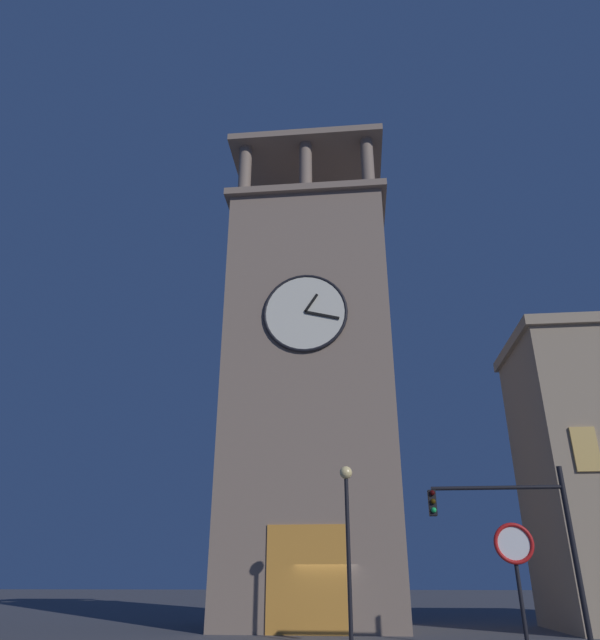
# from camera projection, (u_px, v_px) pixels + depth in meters

# --- Properties ---
(ground_plane) EXTENTS (200.00, 200.00, 0.00)m
(ground_plane) POSITION_uv_depth(u_px,v_px,m) (328.00, 634.00, 22.36)
(ground_plane) COLOR #4C4C51
(clocktower) EXTENTS (8.61, 7.76, 27.32)m
(clocktower) POSITION_uv_depth(u_px,v_px,m) (312.00, 389.00, 29.51)
(clocktower) COLOR gray
(clocktower) RESTS_ON ground_plane
(traffic_signal_near) EXTENTS (4.10, 0.41, 5.12)m
(traffic_signal_near) POSITION_uv_depth(u_px,v_px,m) (520.00, 527.00, 16.95)
(traffic_signal_near) COLOR black
(traffic_signal_near) RESTS_ON ground_plane
(street_lamp) EXTENTS (0.44, 0.44, 5.58)m
(street_lamp) POSITION_uv_depth(u_px,v_px,m) (347.00, 518.00, 19.43)
(street_lamp) COLOR black
(street_lamp) RESTS_ON ground_plane
(no_horn_sign) EXTENTS (0.78, 0.14, 3.00)m
(no_horn_sign) POSITION_uv_depth(u_px,v_px,m) (516.00, 557.00, 11.22)
(no_horn_sign) COLOR black
(no_horn_sign) RESTS_ON ground_plane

